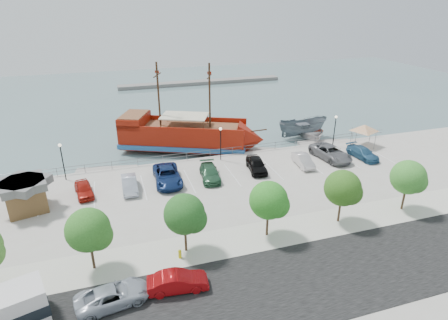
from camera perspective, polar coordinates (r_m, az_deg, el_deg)
name	(u,v)px	position (r m, az deg, el deg)	size (l,w,h in m)	color
ground	(238,191)	(41.46, 2.16, -4.69)	(160.00, 160.00, 0.00)	slate
street	(313,279)	(28.95, 13.41, -17.18)	(100.00, 8.00, 0.04)	black
sidewalk	(277,233)	(33.07, 8.13, -10.92)	(100.00, 4.00, 0.05)	beige
seawall_railing	(218,152)	(47.51, -0.97, 1.18)	(50.00, 0.06, 1.00)	slate
far_shore	(201,82)	(94.09, -3.48, 11.73)	(40.00, 3.00, 0.80)	slate
pirate_ship	(194,136)	(51.55, -4.59, 3.62)	(20.03, 12.95, 12.56)	maroon
patrol_boat	(302,129)	(57.55, 11.84, 4.65)	(2.82, 7.49, 2.90)	slate
speedboat	(309,132)	(58.41, 12.75, 4.19)	(5.63, 7.88, 1.63)	silver
dock_west	(106,171)	(47.64, -17.48, -1.64)	(7.22, 2.06, 0.41)	gray
dock_mid	(266,151)	(51.61, 6.39, 1.31)	(7.01, 2.00, 0.40)	gray
dock_east	(325,144)	(55.86, 15.19, 2.39)	(7.72, 2.20, 0.44)	gray
shed	(25,194)	(39.83, -28.06, -4.64)	(4.57, 4.57, 3.10)	brown
canopy_tent	(365,125)	(53.68, 20.69, 5.05)	(5.35, 5.35, 3.39)	slate
street_van	(113,296)	(27.04, -16.58, -19.20)	(2.22, 4.82, 1.34)	#9DA6B3
street_sedan	(178,282)	(27.16, -7.07, -17.93)	(1.46, 4.20, 1.38)	maroon
fire_hydrant	(180,254)	(29.96, -6.74, -13.98)	(0.27, 0.27, 0.79)	#CABF0D
lamp_post_left	(62,155)	(44.04, -23.50, 0.67)	(0.36, 0.36, 4.28)	black
lamp_post_mid	(221,138)	(45.47, -0.52, 3.40)	(0.36, 0.36, 4.28)	black
lamp_post_right	(335,125)	(52.21, 16.57, 5.09)	(0.36, 0.36, 4.28)	black
tree_b	(90,231)	(28.75, -19.70, -10.19)	(3.30, 3.20, 5.00)	#473321
tree_c	(187,215)	(29.04, -5.73, -8.39)	(3.30, 3.20, 5.00)	#473321
tree_d	(270,201)	(30.96, 7.10, -6.28)	(3.30, 3.20, 5.00)	#473321
tree_e	(344,189)	(34.22, 17.87, -4.26)	(3.30, 3.20, 5.00)	#473321
tree_f	(410,178)	(38.50, 26.47, -2.52)	(3.30, 3.20, 5.00)	#473321
parked_car_a	(84,189)	(40.74, -20.58, -4.19)	(1.60, 3.97, 1.35)	#A91B11
parked_car_b	(129,184)	(40.30, -14.21, -3.59)	(1.51, 4.33, 1.43)	#B2B9CB
parked_car_c	(167,176)	(41.11, -8.63, -2.35)	(2.76, 5.98, 1.66)	navy
parked_car_d	(210,173)	(41.54, -2.18, -2.00)	(1.96, 4.83, 1.40)	#2A5839
parked_car_e	(257,165)	(43.55, 4.98, -0.69)	(1.86, 4.63, 1.58)	black
parked_car_f	(303,160)	(45.74, 11.96, -0.05)	(1.46, 4.19, 1.38)	beige
parked_car_g	(331,153)	(48.44, 15.93, 1.08)	(2.78, 6.02, 1.67)	slate
parked_car_h	(363,153)	(50.03, 20.39, 1.02)	(1.93, 4.75, 1.38)	#2A587C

